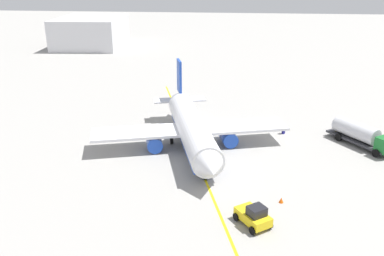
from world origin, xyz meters
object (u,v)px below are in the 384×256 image
at_px(airplane, 191,129).
at_px(pushback_tug, 254,216).
at_px(refueling_worker, 284,129).
at_px(fuel_tanker, 362,135).
at_px(safety_cone_nose, 281,200).

distance_m(airplane, pushback_tug, 19.66).
bearing_deg(refueling_worker, pushback_tug, -12.07).
bearing_deg(airplane, fuel_tanker, 97.28).
relative_size(airplane, fuel_tanker, 2.95).
bearing_deg(refueling_worker, fuel_tanker, 71.28).
distance_m(fuel_tanker, refueling_worker, 10.86).
bearing_deg(pushback_tug, airplane, -155.72).
relative_size(fuel_tanker, refueling_worker, 5.63).
bearing_deg(airplane, safety_cone_nose, 39.57).
xyz_separation_m(fuel_tanker, pushback_tug, (20.85, -15.45, -0.71)).
bearing_deg(fuel_tanker, refueling_worker, -108.72).
distance_m(refueling_worker, safety_cone_nose, 20.05).
bearing_deg(pushback_tug, fuel_tanker, 143.46).
distance_m(pushback_tug, safety_cone_nose, 5.41).
height_order(airplane, fuel_tanker, airplane).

